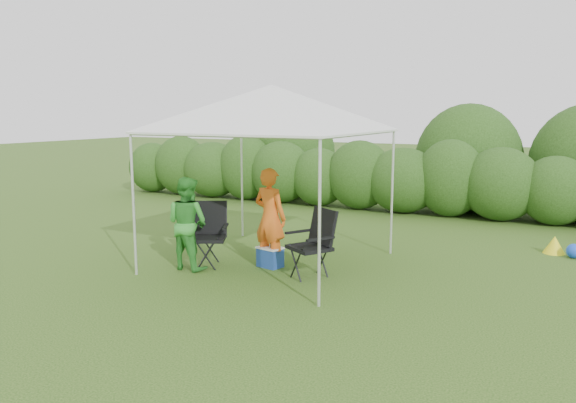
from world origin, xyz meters
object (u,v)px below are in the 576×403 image
at_px(woman, 187,223).
at_px(cooler, 270,257).
at_px(chair_right, 315,239).
at_px(man, 270,218).
at_px(chair_left, 208,229).
at_px(canopy, 272,109).

distance_m(woman, cooler, 1.39).
distance_m(chair_right, woman, 2.00).
height_order(chair_right, man, man).
bearing_deg(cooler, man, 128.32).
relative_size(man, cooler, 3.61).
bearing_deg(woman, man, -143.39).
height_order(chair_right, woman, woman).
bearing_deg(chair_left, chair_right, -22.15).
bearing_deg(chair_left, woman, -141.53).
xyz_separation_m(canopy, chair_right, (0.91, -0.35, -1.89)).
distance_m(canopy, chair_right, 2.13).
relative_size(chair_left, man, 0.64).
distance_m(canopy, chair_left, 2.15).
distance_m(canopy, man, 1.69).
relative_size(chair_left, woman, 0.70).
bearing_deg(man, chair_left, 29.86).
height_order(chair_right, chair_left, chair_right).
relative_size(chair_right, woman, 0.70).
relative_size(man, woman, 1.09).
xyz_separation_m(canopy, cooler, (0.07, -0.19, -2.30)).
relative_size(chair_left, cooler, 2.32).
height_order(man, woman, man).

